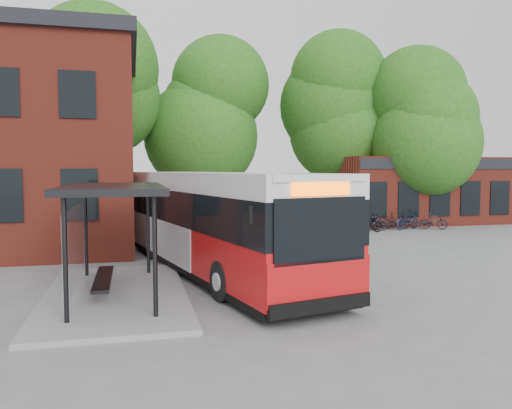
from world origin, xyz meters
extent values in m
plane|color=slate|center=(0.00, 0.00, 0.00)|extent=(100.00, 100.00, 0.00)
imported|color=black|center=(7.79, 9.43, 0.44)|extent=(1.76, 0.87, 0.89)
imported|color=black|center=(8.18, 10.58, 0.49)|extent=(1.67, 1.05, 0.97)
imported|color=black|center=(8.18, 10.26, 0.44)|extent=(1.75, 0.85, 0.88)
imported|color=black|center=(8.49, 10.21, 0.45)|extent=(1.56, 0.80, 0.90)
imported|color=navy|center=(8.91, 10.95, 0.46)|extent=(1.86, 1.23, 0.93)
imported|color=black|center=(9.97, 10.50, 0.44)|extent=(1.53, 0.90, 0.89)
imported|color=#0B224E|center=(10.50, 10.25, 0.50)|extent=(2.00, 1.37, 0.99)
imported|color=black|center=(11.91, 9.88, 0.45)|extent=(1.55, 0.98, 0.90)
camera|label=1|loc=(-4.04, -14.06, 3.26)|focal=35.00mm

